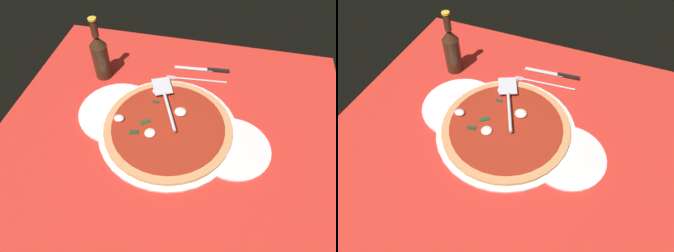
# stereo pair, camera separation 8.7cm
# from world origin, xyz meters

# --- Properties ---
(ground_plane) EXTENTS (1.07, 1.07, 0.01)m
(ground_plane) POSITION_xyz_m (0.00, 0.00, -0.00)
(ground_plane) COLOR red
(checker_pattern) EXTENTS (1.07, 1.07, 0.00)m
(checker_pattern) POSITION_xyz_m (0.00, 0.00, 0.00)
(checker_pattern) COLOR silver
(checker_pattern) RESTS_ON ground_plane
(pizza_pan) EXTENTS (0.43, 0.43, 0.01)m
(pizza_pan) POSITION_xyz_m (-0.01, 0.06, 0.01)
(pizza_pan) COLOR silver
(pizza_pan) RESTS_ON ground_plane
(dinner_plate_left) EXTENTS (0.26, 0.26, 0.01)m
(dinner_plate_left) POSITION_xyz_m (-0.18, 0.09, 0.01)
(dinner_plate_left) COLOR white
(dinner_plate_left) RESTS_ON ground_plane
(dinner_plate_right) EXTENTS (0.22, 0.22, 0.01)m
(dinner_plate_right) POSITION_xyz_m (0.19, 0.03, 0.01)
(dinner_plate_right) COLOR white
(dinner_plate_right) RESTS_ON ground_plane
(pizza) EXTENTS (0.39, 0.39, 0.03)m
(pizza) POSITION_xyz_m (-0.01, 0.06, 0.02)
(pizza) COLOR tan
(pizza) RESTS_ON pizza_pan
(pizza_server) EXTENTS (0.13, 0.23, 0.01)m
(pizza_server) POSITION_xyz_m (-0.04, 0.15, 0.04)
(pizza_server) COLOR silver
(pizza_server) RESTS_ON pizza
(place_setting_far) EXTENTS (0.22, 0.14, 0.01)m
(place_setting_far) POSITION_xyz_m (0.05, 0.33, 0.00)
(place_setting_far) COLOR silver
(place_setting_far) RESTS_ON ground_plane
(beer_bottle) EXTENTS (0.06, 0.06, 0.23)m
(beer_bottle) POSITION_xyz_m (-0.29, 0.25, 0.09)
(beer_bottle) COLOR #372113
(beer_bottle) RESTS_ON ground_plane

